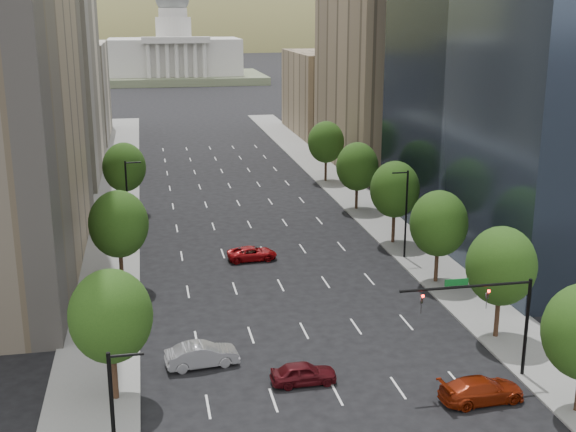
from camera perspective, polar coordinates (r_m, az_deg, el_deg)
sidewalk_left at (r=75.72m, az=-13.61°, el=-3.29°), size 6.00×200.00×0.15m
sidewalk_right at (r=80.23m, az=9.07°, el=-1.97°), size 6.00×200.00×0.15m
midrise_cream_left at (r=115.70m, az=-18.17°, el=11.62°), size 14.00×30.00×35.00m
filler_left at (r=149.10m, az=-16.43°, el=9.20°), size 14.00×26.00×18.00m
parking_tan_right at (r=117.82m, az=7.11°, el=11.10°), size 14.00×30.00×30.00m
filler_right at (r=150.06m, az=3.10°, el=9.45°), size 14.00×26.00×16.00m
tree_right_1 at (r=57.03m, az=16.07°, el=-3.72°), size 5.20×5.20×8.75m
tree_right_2 at (r=67.43m, az=11.52°, el=-0.57°), size 5.20×5.20×8.61m
tree_right_3 at (r=78.19m, az=8.22°, el=2.03°), size 5.20×5.20×8.89m
tree_right_4 at (r=91.28m, az=5.35°, el=3.80°), size 5.20×5.20×8.46m
tree_right_5 at (r=106.40m, az=2.94°, el=5.69°), size 5.20×5.20×8.75m
tree_left_0 at (r=47.45m, az=-13.48°, el=-7.51°), size 5.20×5.20×8.75m
tree_left_1 at (r=66.27m, az=-12.89°, el=-0.62°), size 5.20×5.20×8.97m
tree_left_2 at (r=91.61m, az=-12.48°, el=3.68°), size 5.20×5.20×8.68m
streetlight_rn at (r=73.70m, az=9.03°, el=0.32°), size 1.70×0.20×9.00m
streetlight_ln at (r=79.10m, az=-12.21°, el=1.21°), size 1.70×0.20×9.00m
traffic_signal at (r=50.73m, az=15.54°, el=-6.82°), size 9.12×0.40×7.38m
capitol at (r=262.12m, az=-8.71°, el=12.05°), size 60.00×40.00×35.20m
foothills at (r=615.94m, az=-6.78°, el=9.74°), size 720.00×413.00×263.00m
car_red_near at (r=49.72m, az=14.66°, el=-12.80°), size 5.68×2.66×1.60m
car_maroon at (r=50.26m, az=1.20°, el=-11.99°), size 4.42×1.82×1.50m
car_silver at (r=52.82m, az=-6.63°, el=-10.55°), size 5.26×2.36×1.68m
car_red_far at (r=73.66m, az=-2.78°, el=-2.89°), size 5.04×2.54×1.37m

